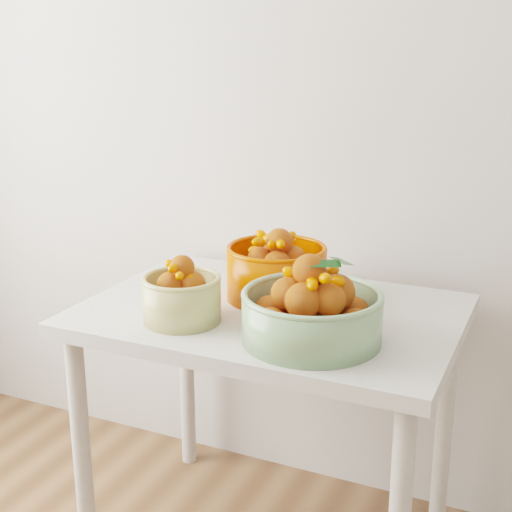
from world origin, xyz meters
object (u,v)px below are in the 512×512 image
(table, at_px, (271,341))
(bowl_orange, at_px, (277,271))
(bowl_cream, at_px, (182,297))
(bowl_green, at_px, (311,311))

(table, xyz_separation_m, bowl_orange, (-0.02, 0.08, 0.18))
(table, distance_m, bowl_orange, 0.20)
(bowl_cream, height_order, bowl_green, bowl_green)
(bowl_cream, bearing_deg, table, 45.81)
(table, height_order, bowl_green, bowl_green)
(bowl_orange, bearing_deg, table, -77.44)
(table, xyz_separation_m, bowl_cream, (-0.17, -0.18, 0.16))
(bowl_green, xyz_separation_m, bowl_orange, (-0.19, 0.25, 0.00))
(bowl_green, relative_size, bowl_orange, 0.97)
(table, height_order, bowl_orange, bowl_orange)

